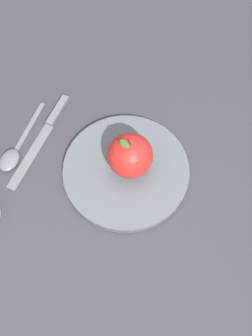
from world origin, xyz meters
The scene contains 5 objects.
ground_plane centered at (0.00, 0.00, 0.00)m, with size 2.40×2.40×0.00m, color #2D2D33.
dinner_plate centered at (-0.01, 0.02, 0.01)m, with size 0.23×0.23×0.01m.
apple centered at (-0.02, 0.02, 0.05)m, with size 0.08×0.08×0.09m.
knife centered at (0.12, -0.10, 0.00)m, with size 0.15×0.18×0.01m.
spoon centered at (0.18, -0.07, 0.01)m, with size 0.12×0.14×0.01m.
Camera 1 is at (0.08, 0.35, 0.74)m, focal length 47.49 mm.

